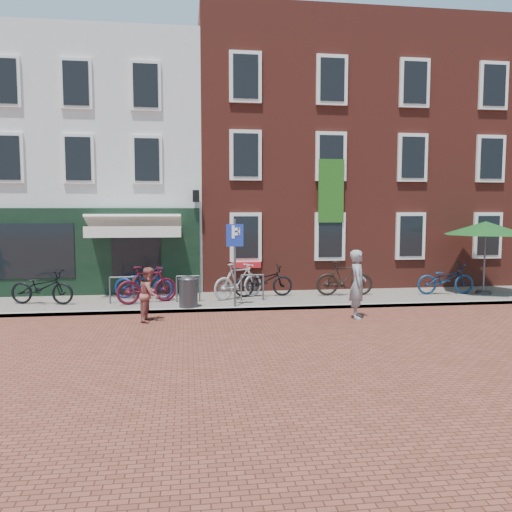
{
  "coord_description": "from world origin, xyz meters",
  "views": [
    {
      "loc": [
        -1.54,
        -14.58,
        2.93
      ],
      "look_at": [
        0.58,
        0.91,
        1.53
      ],
      "focal_mm": 35.88,
      "sensor_mm": 36.0,
      "label": 1
    }
  ],
  "objects": [
    {
      "name": "bicycle_5",
      "position": [
        3.66,
        1.7,
        0.67
      ],
      "size": [
        1.93,
        0.65,
        1.14
      ],
      "primitive_type": "imported",
      "rotation": [
        0.0,
        0.0,
        1.51
      ],
      "color": "black",
      "rests_on": "sidewalk"
    },
    {
      "name": "ground",
      "position": [
        0.0,
        0.0,
        0.0
      ],
      "size": [
        80.0,
        80.0,
        0.0
      ],
      "primitive_type": "plane",
      "color": "brown"
    },
    {
      "name": "bicycle_2",
      "position": [
        -2.91,
        1.93,
        0.62
      ],
      "size": [
        2.08,
        1.24,
        1.03
      ],
      "primitive_type": "imported",
      "rotation": [
        0.0,
        0.0,
        1.27
      ],
      "color": "navy",
      "rests_on": "sidewalk"
    },
    {
      "name": "bicycle_6",
      "position": [
        7.12,
        1.5,
        0.62
      ],
      "size": [
        1.99,
        0.77,
        1.03
      ],
      "primitive_type": "imported",
      "rotation": [
        0.0,
        0.0,
        1.53
      ],
      "color": "#0D2A4D",
      "rests_on": "sidewalk"
    },
    {
      "name": "bicycle_0",
      "position": [
        -5.87,
        1.4,
        0.62
      ],
      "size": [
        2.07,
        1.13,
        1.03
      ],
      "primitive_type": "imported",
      "rotation": [
        0.0,
        0.0,
        1.33
      ],
      "color": "black",
      "rests_on": "sidewalk"
    },
    {
      "name": "parking_sign",
      "position": [
        -0.14,
        0.24,
        1.8
      ],
      "size": [
        0.5,
        0.08,
        2.58
      ],
      "color": "#4C4C4F",
      "rests_on": "sidewalk"
    },
    {
      "name": "boy",
      "position": [
        -2.52,
        -0.97,
        0.72
      ],
      "size": [
        0.67,
        0.79,
        1.43
      ],
      "primitive_type": "imported",
      "rotation": [
        0.0,
        0.0,
        1.38
      ],
      "color": "#964B44",
      "rests_on": "ground"
    },
    {
      "name": "building_brick_mid",
      "position": [
        2.0,
        7.0,
        5.0
      ],
      "size": [
        6.0,
        8.0,
        10.0
      ],
      "primitive_type": "cube",
      "color": "maroon",
      "rests_on": "ground"
    },
    {
      "name": "building_stucco",
      "position": [
        -5.0,
        7.0,
        4.5
      ],
      "size": [
        8.0,
        8.0,
        9.0
      ],
      "primitive_type": "cube",
      "color": "silver",
      "rests_on": "ground"
    },
    {
      "name": "parasol",
      "position": [
        8.48,
        1.45,
        2.42
      ],
      "size": [
        2.78,
        2.78,
        2.56
      ],
      "color": "#4C4C4F",
      "rests_on": "sidewalk"
    },
    {
      "name": "litter_bin",
      "position": [
        -1.5,
        0.3,
        0.61
      ],
      "size": [
        0.54,
        0.54,
        0.99
      ],
      "color": "#38383B",
      "rests_on": "sidewalk"
    },
    {
      "name": "building_brick_right",
      "position": [
        8.0,
        7.0,
        5.0
      ],
      "size": [
        6.0,
        8.0,
        10.0
      ],
      "primitive_type": "cube",
      "color": "maroon",
      "rests_on": "ground"
    },
    {
      "name": "bicycle_4",
      "position": [
        0.95,
        1.87,
        0.62
      ],
      "size": [
        2.01,
        0.84,
        1.03
      ],
      "primitive_type": "imported",
      "rotation": [
        0.0,
        0.0,
        1.65
      ],
      "color": "black",
      "rests_on": "sidewalk"
    },
    {
      "name": "woman",
      "position": [
        3.05,
        -1.37,
        0.93
      ],
      "size": [
        0.64,
        0.78,
        1.86
      ],
      "primitive_type": "imported",
      "rotation": [
        0.0,
        0.0,
        1.25
      ],
      "color": "gray",
      "rests_on": "ground"
    },
    {
      "name": "sidewalk",
      "position": [
        1.0,
        1.5,
        0.05
      ],
      "size": [
        24.0,
        3.0,
        0.1
      ],
      "primitive_type": "cube",
      "color": "slate",
      "rests_on": "ground"
    },
    {
      "name": "bicycle_1",
      "position": [
        -2.73,
        1.14,
        0.67
      ],
      "size": [
        1.97,
        1.23,
        1.14
      ],
      "primitive_type": "imported",
      "rotation": [
        0.0,
        0.0,
        1.97
      ],
      "color": "#4E0C1A",
      "rests_on": "sidewalk"
    },
    {
      "name": "bicycle_3",
      "position": [
        0.11,
        1.59,
        0.67
      ],
      "size": [
        1.91,
        1.44,
        1.14
      ],
      "primitive_type": "imported",
      "rotation": [
        0.0,
        0.0,
        2.11
      ],
      "color": "#A4A4A6",
      "rests_on": "sidewalk"
    }
  ]
}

